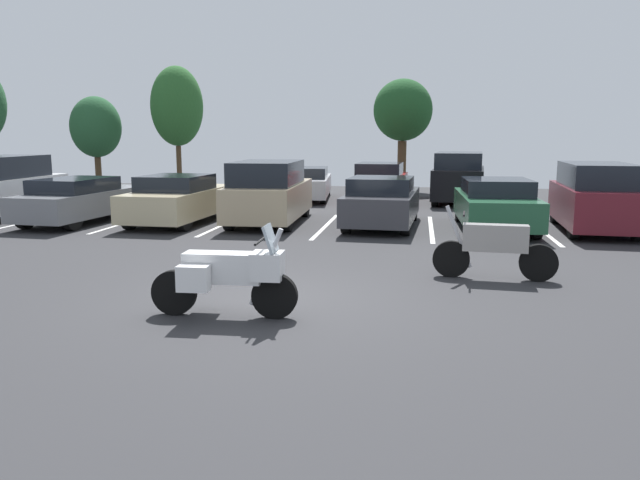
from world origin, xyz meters
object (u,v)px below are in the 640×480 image
Objects in this scene: motorcycle_second at (494,247)px; car_tan at (269,193)px; car_far_red at (380,183)px; car_champagne at (179,199)px; car_far_silver at (307,183)px; car_far_black at (459,177)px; car_white at (1,187)px; car_charcoal at (382,202)px; car_green at (495,204)px; car_maroon at (595,197)px; car_grey at (82,200)px; motorcycle_touring at (228,274)px.

car_tan is (-5.72, 6.28, 0.32)m from motorcycle_second.
car_tan is 0.93× the size of car_far_red.
car_champagne is 0.93× the size of car_far_red.
car_far_black is at bearing -1.86° from car_far_silver.
car_tan is 1.02× the size of car_far_black.
car_charcoal is (12.06, -0.18, -0.27)m from car_white.
car_white is 1.08× the size of car_far_black.
car_maroon is (2.60, 0.07, 0.23)m from car_green.
car_grey is at bearing -126.45° from car_far_silver.
car_green is 1.04× the size of car_maroon.
motorcycle_touring is at bearing -50.02° from car_grey.
car_white is 0.98× the size of car_far_red.
car_green is 6.84m from car_far_black.
car_white is 15.18m from car_green.
car_tan reaches higher than motorcycle_touring.
motorcycle_second is at bearing 36.89° from motorcycle_touring.
motorcycle_second is at bearing -65.99° from car_far_silver.
car_white is 16.01m from car_far_black.
car_green is at bearing -178.57° from car_maroon.
car_maroon reaches higher than car_far_red.
car_white is 1.05× the size of car_tan.
car_tan is (-1.68, 9.31, 0.28)m from motorcycle_touring.
car_far_red is at bearing 102.52° from motorcycle_second.
car_white is at bearing 156.34° from motorcycle_second.
car_green is (12.06, 0.44, 0.02)m from car_grey.
car_far_silver is (5.50, 7.44, -0.03)m from car_grey.
car_maroon reaches higher than car_tan.
car_far_silver is at bearing 70.27° from car_champagne.
car_champagne is at bearing -109.73° from car_far_silver.
car_far_red is at bearing -178.88° from car_far_black.
car_far_silver is at bearing 175.17° from car_far_red.
car_maroon is 11.51m from car_far_silver.
motorcycle_touring is 10.02m from car_champagne.
car_far_black reaches higher than car_maroon.
car_tan is at bearing 6.15° from car_grey.
car_white is at bearing 179.49° from car_maroon.
motorcycle_touring is 0.47× the size of car_tan.
car_green is (9.12, 0.12, -0.00)m from car_champagne.
car_far_black reaches higher than motorcycle_second.
car_green is 9.60m from car_far_silver.
car_white is 1.11× the size of car_maroon.
car_champagne is at bearing 115.79° from motorcycle_touring.
car_grey is 1.00× the size of car_far_red.
car_white is 8.73m from car_tan.
car_far_red reaches higher than car_champagne.
motorcycle_touring is at bearing -104.68° from car_far_black.
car_grey is 11.12m from car_far_red.
car_champagne is at bearing 6.16° from car_grey.
motorcycle_touring is 0.48× the size of car_far_black.
motorcycle_second is 0.51× the size of car_maroon.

